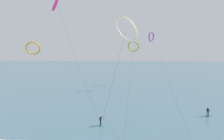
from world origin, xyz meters
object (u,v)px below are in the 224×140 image
surfer_emerald (101,121)px  kite_magenta (56,3)px  kite_amber (33,48)px  surfer_cobalt (208,112)px  kite_violet (151,37)px  kite_ivory (126,30)px  kite_lime (134,46)px

surfer_emerald → kite_magenta: kite_magenta is taller
kite_amber → surfer_cobalt: bearing=137.4°
surfer_cobalt → kite_violet: (-6.19, 36.95, 16.17)m
kite_amber → surfer_emerald: bearing=116.0°
kite_magenta → kite_ivory: 15.61m
kite_magenta → surfer_cobalt: bearing=64.3°
kite_ivory → surfer_emerald: bearing=21.5°
kite_amber → kite_magenta: kite_magenta is taller
kite_magenta → kite_lime: kite_magenta is taller
kite_amber → kite_magenta: 31.51m
surfer_emerald → kite_amber: size_ratio=0.05×
kite_amber → kite_ivory: kite_ivory is taller
surfer_emerald → kite_amber: (-25.42, 30.38, 12.01)m
kite_violet → kite_amber: 40.55m
surfer_cobalt → kite_magenta: size_ratio=0.08×
kite_lime → kite_amber: bearing=12.7°
kite_lime → kite_magenta: bearing=71.7°
surfer_emerald → kite_violet: 47.74m
surfer_cobalt → kite_ivory: kite_ivory is taller
kite_magenta → kite_lime: (14.68, 26.65, -7.32)m
kite_lime → surfer_emerald: bearing=89.5°
surfer_emerald → kite_lime: 34.55m
surfer_cobalt → kite_lime: (-12.93, 25.51, 12.53)m
kite_amber → kite_violet: bearing=-175.7°
surfer_emerald → surfer_cobalt: (19.07, 6.09, 0.00)m
kite_lime → kite_violet: bearing=-110.0°
kite_violet → kite_ivory: size_ratio=3.03×
surfer_cobalt → kite_lime: bearing=177.4°
surfer_emerald → kite_violet: (12.88, 43.04, 16.17)m
surfer_emerald → kite_ivory: bearing=-114.3°
surfer_cobalt → kite_violet: kite_violet is taller
kite_violet → kite_magenta: (-21.42, -38.08, 3.69)m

